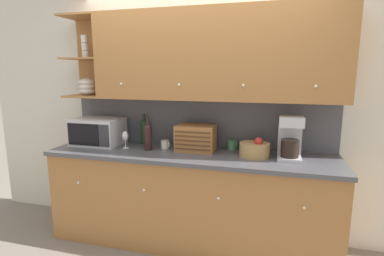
{
  "coord_description": "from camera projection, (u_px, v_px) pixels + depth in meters",
  "views": [
    {
      "loc": [
        0.77,
        -3.04,
        1.73
      ],
      "look_at": [
        0.0,
        -0.22,
        1.18
      ],
      "focal_mm": 28.0,
      "sensor_mm": 36.0,
      "label": 1
    }
  ],
  "objects": [
    {
      "name": "microwave",
      "position": [
        98.0,
        131.0,
        3.24
      ],
      "size": [
        0.51,
        0.38,
        0.28
      ],
      "color": "silver",
      "rests_on": "counter_unit"
    },
    {
      "name": "backsplash_panel",
      "position": [
        197.0,
        122.0,
        3.17
      ],
      "size": [
        2.79,
        0.01,
        0.51
      ],
      "color": "#4C4C51",
      "rests_on": "counter_unit"
    },
    {
      "name": "mug_blue_second",
      "position": [
        165.0,
        144.0,
        3.08
      ],
      "size": [
        0.09,
        0.08,
        0.09
      ],
      "color": "silver",
      "rests_on": "counter_unit"
    },
    {
      "name": "wine_glass",
      "position": [
        125.0,
        137.0,
        3.08
      ],
      "size": [
        0.07,
        0.07,
        0.18
      ],
      "color": "silver",
      "rests_on": "counter_unit"
    },
    {
      "name": "mug",
      "position": [
        232.0,
        145.0,
        3.03
      ],
      "size": [
        0.1,
        0.08,
        0.1
      ],
      "color": "#4C845B",
      "rests_on": "counter_unit"
    },
    {
      "name": "ground_plane",
      "position": [
        197.0,
        226.0,
        3.4
      ],
      "size": [
        24.0,
        24.0,
        0.0
      ],
      "primitive_type": "plane",
      "color": "slate"
    },
    {
      "name": "bread_box",
      "position": [
        196.0,
        138.0,
        2.98
      ],
      "size": [
        0.38,
        0.26,
        0.26
      ],
      "color": "#996033",
      "rests_on": "counter_unit"
    },
    {
      "name": "coffee_maker",
      "position": [
        290.0,
        137.0,
        2.68
      ],
      "size": [
        0.21,
        0.23,
        0.39
      ],
      "color": "#B7B7BC",
      "rests_on": "counter_unit"
    },
    {
      "name": "wine_bottle",
      "position": [
        144.0,
        130.0,
        3.27
      ],
      "size": [
        0.08,
        0.08,
        0.33
      ],
      "color": "#19381E",
      "rests_on": "counter_unit"
    },
    {
      "name": "fruit_basket",
      "position": [
        255.0,
        149.0,
        2.79
      ],
      "size": [
        0.28,
        0.28,
        0.19
      ],
      "color": "#A87F4C",
      "rests_on": "counter_unit"
    },
    {
      "name": "wall_back",
      "position": [
        198.0,
        113.0,
        3.18
      ],
      "size": [
        5.19,
        0.06,
        2.6
      ],
      "color": "beige",
      "rests_on": "ground_plane"
    },
    {
      "name": "second_wine_bottle",
      "position": [
        148.0,
        136.0,
        3.01
      ],
      "size": [
        0.08,
        0.08,
        0.32
      ],
      "color": "black",
      "rests_on": "counter_unit"
    },
    {
      "name": "counter_unit",
      "position": [
        190.0,
        198.0,
        3.01
      ],
      "size": [
        2.81,
        0.66,
        0.95
      ],
      "color": "#A36B38",
      "rests_on": "ground_plane"
    },
    {
      "name": "upper_cabinets",
      "position": [
        210.0,
        56.0,
        2.84
      ],
      "size": [
        2.79,
        0.38,
        0.84
      ],
      "color": "#A36B38",
      "rests_on": "backsplash_panel"
    }
  ]
}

